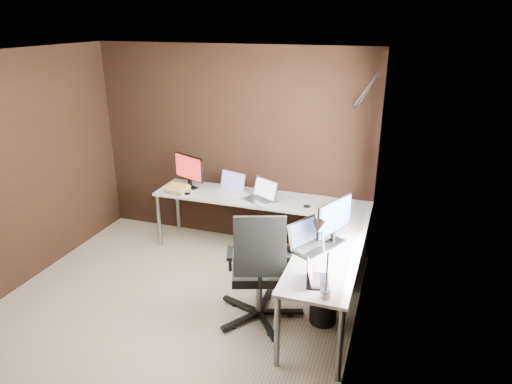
% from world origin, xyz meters
% --- Properties ---
extents(room, '(3.60, 3.60, 2.50)m').
position_xyz_m(room, '(0.34, 0.07, 1.28)').
color(room, '#BAAF90').
rests_on(room, ground).
extents(desk, '(2.65, 2.25, 0.73)m').
position_xyz_m(desk, '(0.84, 1.04, 0.68)').
color(desk, silver).
rests_on(desk, ground).
extents(drawer_pedestal, '(0.42, 0.50, 0.60)m').
position_xyz_m(drawer_pedestal, '(1.43, 1.15, 0.30)').
color(drawer_pedestal, silver).
rests_on(drawer_pedestal, ground).
extents(monitor_left, '(0.47, 0.24, 0.43)m').
position_xyz_m(monitor_left, '(-0.49, 1.54, 0.97)').
color(monitor_left, black).
rests_on(monitor_left, desk).
extents(monitor_right, '(0.24, 0.50, 0.44)m').
position_xyz_m(monitor_right, '(1.51, 0.61, 0.98)').
color(monitor_right, black).
rests_on(monitor_right, desk).
extents(laptop_white, '(0.41, 0.34, 0.24)m').
position_xyz_m(laptop_white, '(0.05, 1.57, 0.78)').
color(laptop_white, silver).
rests_on(laptop_white, desk).
extents(laptop_silver, '(0.47, 0.42, 0.25)m').
position_xyz_m(laptop_silver, '(0.52, 1.42, 0.78)').
color(laptop_silver, silver).
rests_on(laptop_silver, desk).
extents(laptop_black_big, '(0.44, 0.48, 0.26)m').
position_xyz_m(laptop_black_big, '(1.30, 0.42, 0.79)').
color(laptop_black_big, black).
rests_on(laptop_black_big, desk).
extents(laptop_black_small, '(0.23, 0.29, 0.18)m').
position_xyz_m(laptop_black_small, '(1.48, -0.16, 0.77)').
color(laptop_black_small, black).
rests_on(laptop_black_small, desk).
extents(book_stack, '(0.31, 0.27, 0.09)m').
position_xyz_m(book_stack, '(-0.57, 1.35, 0.77)').
color(book_stack, '#93754F').
rests_on(book_stack, desk).
extents(mouse_left, '(0.10, 0.07, 0.03)m').
position_xyz_m(mouse_left, '(-0.41, 1.30, 0.75)').
color(mouse_left, black).
rests_on(mouse_left, desk).
extents(mouse_corner, '(0.10, 0.07, 0.04)m').
position_xyz_m(mouse_corner, '(1.08, 1.37, 0.75)').
color(mouse_corner, black).
rests_on(mouse_corner, desk).
extents(desk_lamp, '(0.19, 0.23, 0.62)m').
position_xyz_m(desk_lamp, '(1.55, -0.29, 1.12)').
color(desk_lamp, slate).
rests_on(desk_lamp, desk).
extents(office_chair, '(0.66, 0.70, 1.19)m').
position_xyz_m(office_chair, '(0.90, 0.16, 0.35)').
color(office_chair, black).
rests_on(office_chair, ground).
extents(wastebasket, '(0.29, 0.29, 0.30)m').
position_xyz_m(wastebasket, '(1.50, 0.32, 0.15)').
color(wastebasket, black).
rests_on(wastebasket, ground).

